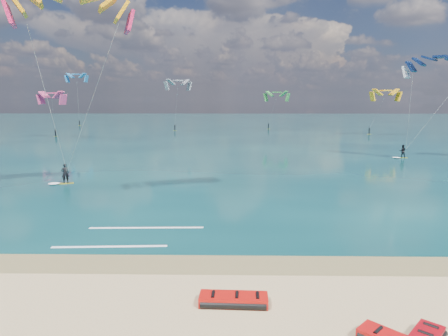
# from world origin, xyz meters

# --- Properties ---
(ground) EXTENTS (320.00, 320.00, 0.00)m
(ground) POSITION_xyz_m (0.00, 40.00, 0.00)
(ground) COLOR tan
(ground) RESTS_ON ground
(wet_sand_strip) EXTENTS (320.00, 2.40, 0.01)m
(wet_sand_strip) POSITION_xyz_m (0.00, 3.00, 0.00)
(wet_sand_strip) COLOR olive
(wet_sand_strip) RESTS_ON ground
(sea) EXTENTS (320.00, 200.00, 0.04)m
(sea) POSITION_xyz_m (0.00, 104.00, 0.02)
(sea) COLOR #092D34
(sea) RESTS_ON ground
(packed_kite_left) EXTENTS (2.81, 1.31, 0.44)m
(packed_kite_left) POSITION_xyz_m (4.13, -0.71, 0.00)
(packed_kite_left) COLOR red
(packed_kite_left) RESTS_ON ground
(kitesurfer_main) EXTENTS (11.20, 8.72, 16.58)m
(kitesurfer_main) POSITION_xyz_m (-8.95, 17.46, 8.51)
(kitesurfer_main) COLOR yellow
(kitesurfer_main) RESTS_ON sea
(kitesurfer_far) EXTENTS (9.03, 6.94, 14.19)m
(kitesurfer_far) POSITION_xyz_m (27.67, 35.64, 7.61)
(kitesurfer_far) COLOR #A7BF1C
(kitesurfer_far) RESTS_ON sea
(shoreline_foam) EXTENTS (7.63, 3.62, 0.01)m
(shoreline_foam) POSITION_xyz_m (-1.58, 6.65, 0.04)
(shoreline_foam) COLOR white
(shoreline_foam) RESTS_ON ground
(distant_kites) EXTENTS (80.97, 37.94, 14.48)m
(distant_kites) POSITION_xyz_m (-8.46, 81.01, 5.60)
(distant_kites) COLOR #F8AB16
(distant_kites) RESTS_ON ground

